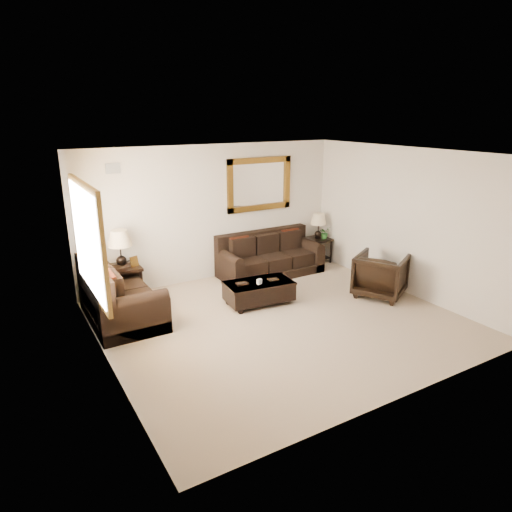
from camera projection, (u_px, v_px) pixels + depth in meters
room at (282, 242)px, 7.09m from camera, size 5.51×5.01×2.71m
window at (89, 240)px, 6.46m from camera, size 0.07×1.96×1.66m
mirror at (260, 184)px, 9.48m from camera, size 1.50×0.06×1.10m
air_vent at (113, 168)px, 7.91m from camera, size 0.25×0.02×0.18m
sofa at (269, 259)px, 9.62m from camera, size 2.16×0.93×0.89m
loveseat at (118, 299)px, 7.43m from camera, size 1.05×1.77×0.99m
end_table_left at (121, 255)px, 8.06m from camera, size 0.60×0.60×1.32m
end_table_right at (318, 231)px, 10.27m from camera, size 0.51×0.51×1.13m
coffee_table at (259, 290)px, 8.13m from camera, size 1.26×0.77×0.51m
armchair at (381, 273)px, 8.42m from camera, size 1.12×1.14×0.88m
potted_plant at (325, 234)px, 10.27m from camera, size 0.28×0.30×0.21m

